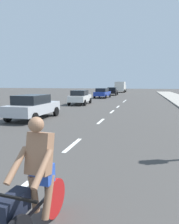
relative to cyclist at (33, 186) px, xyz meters
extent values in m
plane|color=#423F3D|center=(-1.05, 15.79, -0.83)|extent=(160.00, 160.00, 0.00)
cube|color=white|center=(-1.05, 0.66, -0.83)|extent=(0.16, 1.80, 0.01)
cube|color=white|center=(-1.05, 4.52, -0.83)|extent=(0.16, 1.80, 0.01)
cube|color=white|center=(-1.05, 9.57, -0.83)|extent=(0.16, 1.80, 0.01)
cube|color=white|center=(-1.05, 14.03, -0.83)|extent=(0.16, 1.80, 0.01)
cube|color=white|center=(-1.05, 17.83, -0.83)|extent=(0.16, 1.80, 0.01)
cube|color=white|center=(-1.05, 23.75, -0.83)|extent=(0.16, 1.80, 0.01)
cube|color=white|center=(-1.05, 26.01, -0.83)|extent=(0.16, 1.80, 0.01)
cylinder|color=red|center=(0.07, 0.56, -0.50)|extent=(0.08, 0.66, 0.66)
cube|color=black|center=(0.05, 0.03, -0.32)|extent=(0.08, 0.95, 0.04)
cylinder|color=black|center=(0.06, 0.24, -0.08)|extent=(0.03, 0.03, 0.48)
cube|color=black|center=(0.03, -0.41, 0.05)|extent=(0.56, 0.06, 0.03)
cube|color=#9E7051|center=(0.05, 0.11, 0.45)|extent=(0.35, 0.33, 0.63)
sphere|color=#9E7051|center=(0.05, 0.05, 0.88)|extent=(0.22, 0.22, 0.22)
cube|color=#2D51B7|center=(0.06, 0.16, 0.12)|extent=(0.33, 0.23, 0.28)
cube|color=black|center=(-0.18, -0.25, -0.20)|extent=(0.26, 0.53, 0.32)
cylinder|color=#9E7051|center=(0.17, 0.10, -0.20)|extent=(0.12, 0.32, 0.62)
cylinder|color=#9E7051|center=(-0.07, 0.12, -0.20)|extent=(0.12, 0.21, 0.63)
cylinder|color=#9E7051|center=(0.24, -0.16, 0.35)|extent=(0.11, 0.49, 0.41)
cylinder|color=#9E7051|center=(-0.16, -0.14, 0.35)|extent=(0.11, 0.49, 0.41)
cube|color=#B7BABF|center=(-5.45, 9.30, -0.14)|extent=(1.80, 4.28, 0.64)
cube|color=black|center=(-5.45, 9.09, 0.46)|extent=(1.58, 2.23, 0.56)
cylinder|color=black|center=(-6.35, 10.76, -0.51)|extent=(0.18, 0.64, 0.64)
cylinder|color=black|center=(-4.55, 10.76, -0.51)|extent=(0.18, 0.64, 0.64)
cylinder|color=black|center=(-6.35, 7.85, -0.51)|extent=(0.18, 0.64, 0.64)
cylinder|color=black|center=(-4.55, 7.85, -0.51)|extent=(0.18, 0.64, 0.64)
cube|color=white|center=(-5.42, 19.11, -0.14)|extent=(1.94, 4.18, 0.64)
cube|color=black|center=(-5.41, 18.90, 0.46)|extent=(1.62, 2.21, 0.56)
cylinder|color=black|center=(-6.36, 20.45, -0.51)|extent=(0.21, 0.65, 0.64)
cylinder|color=black|center=(-4.64, 20.54, -0.51)|extent=(0.21, 0.65, 0.64)
cylinder|color=black|center=(-6.20, 17.67, -0.51)|extent=(0.21, 0.65, 0.64)
cylinder|color=black|center=(-4.49, 17.77, -0.51)|extent=(0.21, 0.65, 0.64)
cube|color=#1E389E|center=(-5.12, 30.04, -0.14)|extent=(2.08, 4.45, 0.64)
cube|color=black|center=(-5.14, 29.82, 0.46)|extent=(1.74, 2.35, 0.56)
cylinder|color=black|center=(-5.95, 31.56, -0.51)|extent=(0.22, 0.65, 0.64)
cylinder|color=black|center=(-4.12, 31.46, -0.51)|extent=(0.22, 0.65, 0.64)
cylinder|color=black|center=(-6.12, 28.61, -0.51)|extent=(0.22, 0.65, 0.64)
cylinder|color=black|center=(-4.30, 28.51, -0.51)|extent=(0.22, 0.65, 0.64)
cube|color=black|center=(-4.82, 38.47, -0.14)|extent=(1.92, 4.37, 0.64)
cube|color=black|center=(-4.81, 38.26, 0.46)|extent=(1.65, 2.29, 0.56)
cylinder|color=black|center=(-5.76, 39.92, -0.51)|extent=(0.20, 0.64, 0.64)
cylinder|color=black|center=(-3.95, 39.96, -0.51)|extent=(0.20, 0.64, 0.64)
cylinder|color=black|center=(-5.69, 36.98, -0.51)|extent=(0.20, 0.64, 0.64)
cylinder|color=black|center=(-3.88, 37.03, -0.51)|extent=(0.20, 0.64, 0.64)
cube|color=beige|center=(-4.82, 54.75, 0.37)|extent=(2.40, 2.34, 1.40)
cube|color=silver|center=(-4.83, 51.76, 0.82)|extent=(2.40, 4.16, 2.30)
cylinder|color=black|center=(-6.02, 54.62, -0.38)|extent=(0.28, 0.90, 0.90)
cylinder|color=black|center=(-3.62, 54.62, -0.38)|extent=(0.28, 0.90, 0.90)
cylinder|color=black|center=(-6.03, 50.72, -0.38)|extent=(0.28, 0.90, 0.90)
cylinder|color=black|center=(-3.63, 50.72, -0.38)|extent=(0.28, 0.90, 0.90)
camera|label=1|loc=(1.49, -2.42, 1.44)|focal=32.61mm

